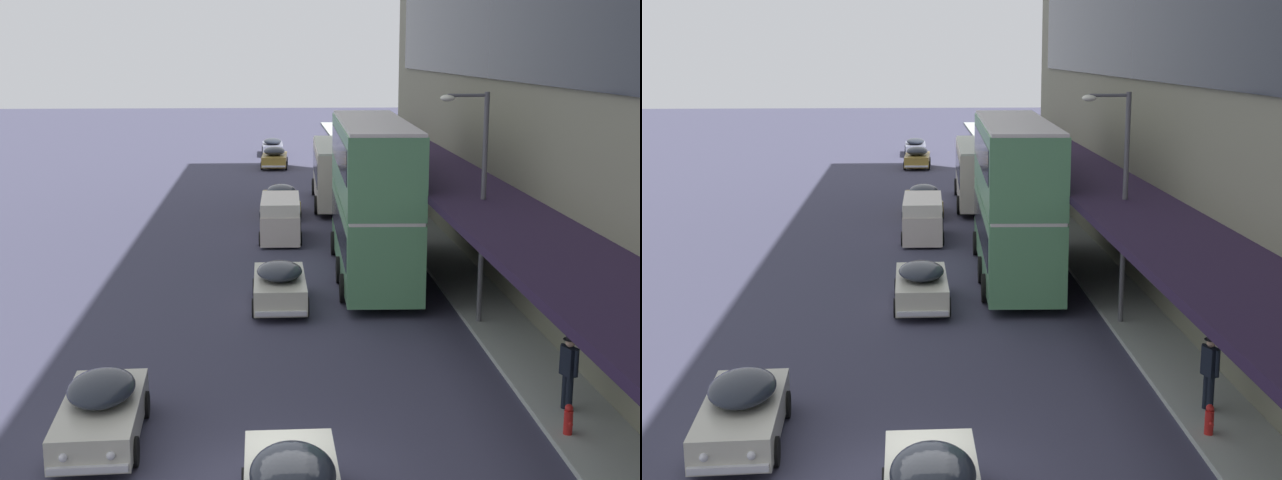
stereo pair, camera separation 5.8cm
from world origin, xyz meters
TOP-DOWN VIEW (x-y plane):
  - transit_bus_kerbside_front at (3.70, 16.73)m, footprint 3.00×11.33m
  - transit_bus_kerbside_rear at (3.68, 33.18)m, footprint 2.99×10.03m
  - sedan_trailing_near at (0.15, 12.90)m, footprint 1.87×4.38m
  - sedan_second_near at (0.14, 57.81)m, footprint 1.82×4.85m
  - sedan_oncoming_rear at (-3.91, 2.47)m, footprint 1.96×4.36m
  - sedan_lead_mid at (0.46, 30.09)m, footprint 2.02×4.51m
  - sedan_far_back at (0.23, 49.43)m, footprint 2.04×4.42m
  - vw_van at (0.33, 23.85)m, footprint 1.97×4.58m
  - pedestrian_at_kerb at (6.83, 3.29)m, footprint 0.36×0.59m
  - street_lamp at (6.22, 10.38)m, footprint 1.50×0.28m
  - fire_hydrant at (6.41, 1.92)m, footprint 0.20×0.40m

SIDE VIEW (x-z plane):
  - fire_hydrant at x=6.41m, z-range 0.14..0.84m
  - sedan_second_near at x=0.14m, z-range 0.00..1.41m
  - sedan_oncoming_rear at x=-3.91m, z-range 0.00..1.47m
  - sedan_trailing_near at x=0.15m, z-range 0.00..1.54m
  - sedan_far_back at x=0.23m, z-range -0.02..1.56m
  - sedan_lead_mid at x=0.46m, z-range -0.02..1.62m
  - vw_van at x=0.33m, z-range 0.12..2.08m
  - pedestrian_at_kerb at x=6.83m, z-range 0.25..2.11m
  - transit_bus_kerbside_rear at x=3.68m, z-range 0.25..3.67m
  - transit_bus_kerbside_front at x=3.70m, z-range 0.23..6.21m
  - street_lamp at x=6.22m, z-range 0.72..7.86m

